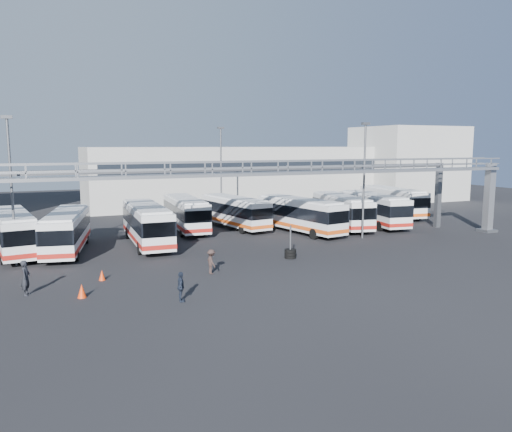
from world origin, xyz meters
name	(u,v)px	position (x,y,z in m)	size (l,w,h in m)	color
ground	(276,269)	(0.00, 0.00, 0.00)	(140.00, 140.00, 0.00)	black
gantry	(243,181)	(0.00, 5.87, 5.51)	(51.40, 5.15, 7.10)	gray
warehouse	(236,175)	(12.00, 38.00, 4.00)	(42.00, 14.00, 8.00)	#9E9E99
building_right	(407,163)	(38.00, 32.00, 5.50)	(14.00, 12.00, 11.00)	#B2B2AD
light_pole_left	(11,183)	(-16.00, 8.00, 5.73)	(0.70, 0.35, 10.21)	#4C4F54
light_pole_mid	(364,174)	(12.00, 7.00, 5.73)	(0.70, 0.35, 10.21)	#4C4F54
light_pole_back	(221,169)	(4.00, 22.00, 5.73)	(0.70, 0.35, 10.21)	#4C4F54
bus_1	(13,231)	(-16.26, 12.17, 1.79)	(3.86, 10.88, 3.23)	silver
bus_2	(67,230)	(-12.52, 11.25, 1.77)	(4.37, 10.78, 3.19)	silver
bus_3	(147,223)	(-6.27, 11.53, 1.87)	(2.99, 11.21, 3.38)	silver
bus_4	(186,212)	(-1.38, 17.23, 1.78)	(3.10, 10.72, 3.22)	silver
bus_5	(234,211)	(3.51, 16.75, 1.73)	(3.93, 10.54, 3.13)	silver
bus_6	(299,214)	(8.20, 11.79, 1.81)	(4.38, 11.07, 3.28)	silver
bus_7	(342,210)	(13.52, 12.72, 1.80)	(4.51, 11.00, 3.26)	silver
bus_8	(373,208)	(17.27, 12.61, 1.82)	(3.91, 11.05, 3.29)	silver
bus_9	(392,201)	(23.49, 17.26, 1.84)	(3.78, 11.15, 3.32)	silver
pedestrian_a	(26,278)	(-15.24, 0.19, 0.98)	(0.72, 0.47, 1.97)	black
pedestrian_c	(211,262)	(-4.37, 0.50, 0.80)	(1.04, 0.60, 1.61)	#2E221F
pedestrian_d	(181,287)	(-7.70, -4.40, 0.81)	(0.95, 0.40, 1.63)	#1A202E
cone_left	(82,291)	(-12.47, -1.53, 0.38)	(0.48, 0.48, 0.76)	red
cone_right	(102,275)	(-11.04, 1.72, 0.32)	(0.41, 0.41, 0.65)	red
tire_stack	(290,253)	(2.37, 2.43, 0.41)	(0.86, 0.86, 2.45)	black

